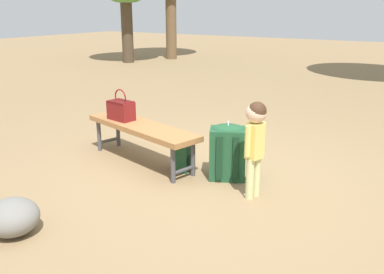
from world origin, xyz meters
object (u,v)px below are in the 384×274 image
child_standing (255,135)px  backpack_small (183,155)px  trail_rock (12,217)px  handbag (121,109)px  backpack_large (228,150)px  park_bench (142,130)px

child_standing → backpack_small: bearing=167.2°
child_standing → trail_rock: child_standing is taller
handbag → backpack_large: bearing=2.4°
handbag → child_standing: 1.83m
child_standing → backpack_large: (-0.42, 0.29, -0.31)m
handbag → backpack_large: 1.42m
child_standing → trail_rock: (-1.33, -1.64, -0.47)m
handbag → backpack_small: bearing=-0.9°
backpack_large → trail_rock: size_ratio=1.44×
child_standing → backpack_large: child_standing is taller
handbag → child_standing: size_ratio=0.40×
backpack_large → backpack_small: (-0.51, -0.07, -0.13)m
park_bench → backpack_small: (0.54, 0.04, -0.22)m
park_bench → handbag: bearing=171.7°
child_standing → park_bench: bearing=173.1°
backpack_small → trail_rock: bearing=-101.9°
handbag → park_bench: bearing=-8.3°
child_standing → backpack_large: bearing=146.0°
backpack_small → backpack_large: bearing=8.0°
park_bench → backpack_large: 1.06m
backpack_large → park_bench: bearing=-174.1°
park_bench → backpack_small: park_bench is taller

